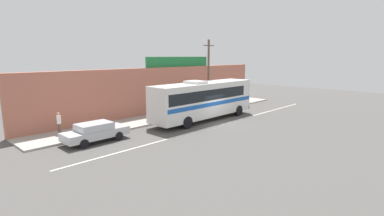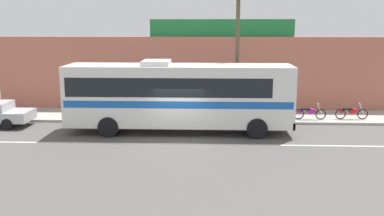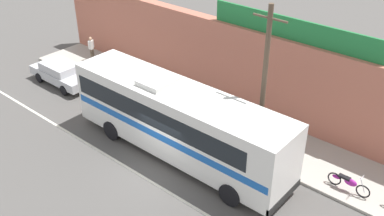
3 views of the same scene
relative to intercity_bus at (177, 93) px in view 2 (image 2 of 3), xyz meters
The scene contains 9 objects.
ground_plane 2.58m from the intercity_bus, 84.91° to the right, with size 70.00×70.00×0.00m, color #4F4C49.
sidewalk_slab 4.17m from the intercity_bus, 87.86° to the left, with size 30.00×3.60×0.14m, color #A8A399.
storefront_facade 5.83m from the intercity_bus, 88.65° to the left, with size 30.00×0.70×4.80m, color #B26651.
storefront_billboard 7.11m from the intercity_bus, 67.32° to the left, with size 9.21×0.12×1.10m, color #1E7538.
road_center_stripe 3.12m from the intercity_bus, 86.65° to the right, with size 30.00×0.14×0.01m, color silver.
intercity_bus is the anchor object (origin of this frame).
utility_pole 4.34m from the intercity_bus, 34.00° to the left, with size 1.60×0.22×7.51m.
motorcycle_green 8.08m from the intercity_bus, 19.45° to the left, with size 1.90×0.56×0.94m.
motorcycle_black 10.43m from the intercity_bus, 15.63° to the left, with size 1.89×0.56×0.94m.
Camera 2 is at (1.52, -20.33, 5.69)m, focal length 39.90 mm.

